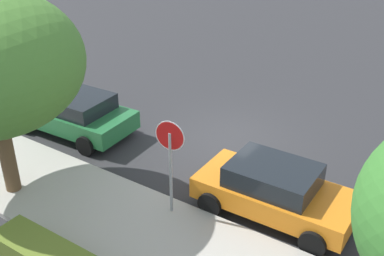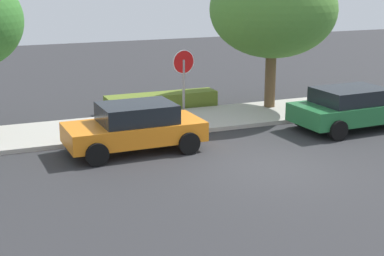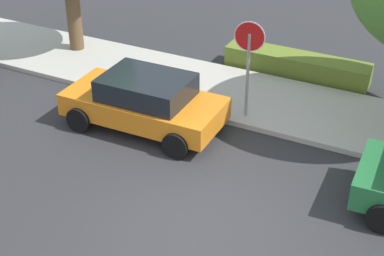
% 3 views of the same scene
% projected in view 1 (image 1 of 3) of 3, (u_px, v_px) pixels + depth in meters
% --- Properties ---
extents(ground_plane, '(60.00, 60.00, 0.00)m').
position_uv_depth(ground_plane, '(229.00, 138.00, 15.77)').
color(ground_plane, '#2D2D30').
extents(sidewalk_curb, '(32.00, 2.95, 0.14)m').
position_uv_depth(sidewalk_curb, '(121.00, 223.00, 11.84)').
color(sidewalk_curb, '#B2ADA3').
rests_on(sidewalk_curb, ground_plane).
extents(stop_sign, '(0.76, 0.12, 2.67)m').
position_uv_depth(stop_sign, '(170.00, 153.00, 11.39)').
color(stop_sign, gray).
rests_on(stop_sign, ground_plane).
extents(parked_car_orange, '(3.98, 2.06, 1.40)m').
position_uv_depth(parked_car_orange, '(274.00, 190.00, 11.94)').
color(parked_car_orange, orange).
rests_on(parked_car_orange, ground_plane).
extents(parked_car_green, '(4.38, 2.26, 1.39)m').
position_uv_depth(parked_car_green, '(72.00, 112.00, 15.86)').
color(parked_car_green, '#236B38').
rests_on(parked_car_green, ground_plane).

